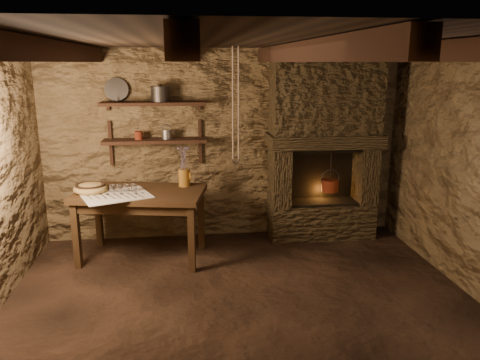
{
  "coord_description": "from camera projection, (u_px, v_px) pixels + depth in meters",
  "views": [
    {
      "loc": [
        -0.51,
        -3.88,
        2.23
      ],
      "look_at": [
        0.08,
        0.9,
        1.01
      ],
      "focal_mm": 35.0,
      "sensor_mm": 36.0,
      "label": 1
    }
  ],
  "objects": [
    {
      "name": "floor",
      "position": [
        243.0,
        309.0,
        4.34
      ],
      "size": [
        4.5,
        4.5,
        0.0
      ],
      "primitive_type": "plane",
      "color": "black",
      "rests_on": "ground"
    },
    {
      "name": "back_wall",
      "position": [
        224.0,
        145.0,
        5.97
      ],
      "size": [
        4.5,
        0.04,
        2.4
      ],
      "primitive_type": "cube",
      "color": "#4C3A23",
      "rests_on": "floor"
    },
    {
      "name": "front_wall",
      "position": [
        300.0,
        296.0,
        2.12
      ],
      "size": [
        4.5,
        0.04,
        2.4
      ],
      "primitive_type": "cube",
      "color": "#4C3A23",
      "rests_on": "floor"
    },
    {
      "name": "ceiling",
      "position": [
        244.0,
        40.0,
        3.75
      ],
      "size": [
        4.5,
        4.0,
        0.04
      ],
      "primitive_type": "cube",
      "color": "black",
      "rests_on": "back_wall"
    },
    {
      "name": "beam_far_left",
      "position": [
        51.0,
        51.0,
        3.6
      ],
      "size": [
        0.14,
        3.95,
        0.16
      ],
      "primitive_type": "cube",
      "color": "black",
      "rests_on": "ceiling"
    },
    {
      "name": "beam_mid_left",
      "position": [
        182.0,
        52.0,
        3.71
      ],
      "size": [
        0.14,
        3.95,
        0.16
      ],
      "primitive_type": "cube",
      "color": "black",
      "rests_on": "ceiling"
    },
    {
      "name": "beam_mid_right",
      "position": [
        304.0,
        52.0,
        3.83
      ],
      "size": [
        0.14,
        3.95,
        0.16
      ],
      "primitive_type": "cube",
      "color": "black",
      "rests_on": "ceiling"
    },
    {
      "name": "beam_far_right",
      "position": [
        420.0,
        52.0,
        3.95
      ],
      "size": [
        0.14,
        3.95,
        0.16
      ],
      "primitive_type": "cube",
      "color": "black",
      "rests_on": "ceiling"
    },
    {
      "name": "shelf_lower",
      "position": [
        155.0,
        141.0,
        5.69
      ],
      "size": [
        1.25,
        0.3,
        0.04
      ],
      "primitive_type": "cube",
      "color": "black",
      "rests_on": "back_wall"
    },
    {
      "name": "shelf_upper",
      "position": [
        153.0,
        103.0,
        5.58
      ],
      "size": [
        1.25,
        0.3,
        0.04
      ],
      "primitive_type": "cube",
      "color": "black",
      "rests_on": "back_wall"
    },
    {
      "name": "hearth",
      "position": [
        324.0,
        144.0,
        5.89
      ],
      "size": [
        1.43,
        0.51,
        2.3
      ],
      "color": "#34291A",
      "rests_on": "floor"
    },
    {
      "name": "work_table",
      "position": [
        142.0,
        222.0,
        5.39
      ],
      "size": [
        1.55,
        1.07,
        0.81
      ],
      "rotation": [
        0.0,
        0.0,
        -0.19
      ],
      "color": "black",
      "rests_on": "floor"
    },
    {
      "name": "linen_cloth",
      "position": [
        116.0,
        196.0,
        5.1
      ],
      "size": [
        0.85,
        0.78,
        0.01
      ],
      "primitive_type": "cube",
      "rotation": [
        0.0,
        0.0,
        0.39
      ],
      "color": "white",
      "rests_on": "work_table"
    },
    {
      "name": "pewter_cutlery_row",
      "position": [
        116.0,
        195.0,
        5.08
      ],
      "size": [
        0.62,
        0.43,
        0.01
      ],
      "primitive_type": null,
      "rotation": [
        0.0,
        0.0,
        0.39
      ],
      "color": "gray",
      "rests_on": "linen_cloth"
    },
    {
      "name": "drinking_glasses",
      "position": [
        120.0,
        188.0,
        5.22
      ],
      "size": [
        0.22,
        0.07,
        0.09
      ],
      "primitive_type": null,
      "color": "silver",
      "rests_on": "linen_cloth"
    },
    {
      "name": "stoneware_jug",
      "position": [
        184.0,
        169.0,
        5.46
      ],
      "size": [
        0.16,
        0.16,
        0.47
      ],
      "rotation": [
        0.0,
        0.0,
        0.26
      ],
      "color": "#955F1C",
      "rests_on": "work_table"
    },
    {
      "name": "wooden_bowl",
      "position": [
        91.0,
        189.0,
        5.23
      ],
      "size": [
        0.41,
        0.41,
        0.13
      ],
      "primitive_type": "ellipsoid",
      "rotation": [
        0.0,
        0.0,
        -0.1
      ],
      "color": "olive",
      "rests_on": "work_table"
    },
    {
      "name": "iron_stockpot",
      "position": [
        160.0,
        95.0,
        5.57
      ],
      "size": [
        0.28,
        0.28,
        0.16
      ],
      "primitive_type": "cylinder",
      "rotation": [
        0.0,
        0.0,
        0.33
      ],
      "color": "#2F2B29",
      "rests_on": "shelf_upper"
    },
    {
      "name": "tin_pan",
      "position": [
        116.0,
        90.0,
        5.59
      ],
      "size": [
        0.29,
        0.14,
        0.28
      ],
      "primitive_type": "cylinder",
      "rotation": [
        1.26,
        0.0,
        0.07
      ],
      "color": "#979692",
      "rests_on": "shelf_upper"
    },
    {
      "name": "small_kettle",
      "position": [
        167.0,
        134.0,
        5.69
      ],
      "size": [
        0.18,
        0.15,
        0.17
      ],
      "primitive_type": null,
      "rotation": [
        0.0,
        0.0,
        0.15
      ],
      "color": "#979692",
      "rests_on": "shelf_lower"
    },
    {
      "name": "rusty_tin",
      "position": [
        139.0,
        135.0,
        5.65
      ],
      "size": [
        0.12,
        0.12,
        0.1
      ],
      "primitive_type": "cylinder",
      "rotation": [
        0.0,
        0.0,
        -0.26
      ],
      "color": "#5F1F13",
      "rests_on": "shelf_lower"
    },
    {
      "name": "red_pot",
      "position": [
        330.0,
        185.0,
        5.98
      ],
      "size": [
        0.28,
        0.28,
        0.54
      ],
      "rotation": [
        0.0,
        0.0,
        -0.36
      ],
      "color": "maroon",
      "rests_on": "hearth"
    },
    {
      "name": "hanging_ropes",
      "position": [
        236.0,
        104.0,
        4.91
      ],
      "size": [
        0.08,
        0.08,
        1.2
      ],
      "primitive_type": null,
      "color": "tan",
      "rests_on": "ceiling"
    }
  ]
}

